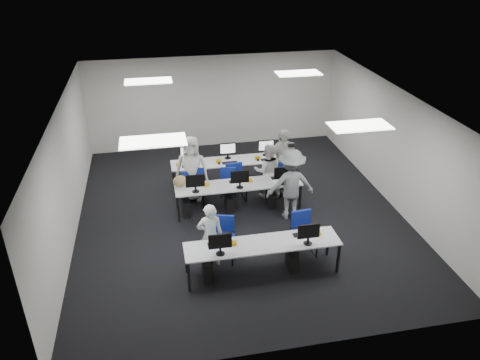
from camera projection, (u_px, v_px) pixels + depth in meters
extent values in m
plane|color=black|center=(240.00, 213.00, 11.94)|extent=(9.00, 9.00, 0.00)
plane|color=white|center=(240.00, 100.00, 10.54)|extent=(9.00, 9.00, 0.00)
cube|color=silver|center=(213.00, 102.00, 15.15)|extent=(8.00, 0.02, 3.00)
cube|color=silver|center=(295.00, 280.00, 7.33)|extent=(8.00, 0.02, 3.00)
cube|color=silver|center=(66.00, 174.00, 10.56)|extent=(0.02, 9.00, 3.00)
cube|color=silver|center=(394.00, 147.00, 11.92)|extent=(0.02, 9.00, 3.00)
cube|color=white|center=(153.00, 141.00, 8.47)|extent=(1.20, 0.60, 0.02)
cube|color=white|center=(360.00, 126.00, 9.15)|extent=(1.20, 0.60, 0.02)
cube|color=white|center=(148.00, 81.00, 11.95)|extent=(1.20, 0.60, 0.02)
cube|color=white|center=(298.00, 73.00, 12.63)|extent=(1.20, 0.60, 0.02)
cube|color=silver|center=(263.00, 244.00, 9.52)|extent=(3.20, 0.70, 0.03)
cube|color=black|center=(189.00, 277.00, 9.16)|extent=(0.05, 0.05, 0.70)
cube|color=black|center=(186.00, 259.00, 9.69)|extent=(0.05, 0.05, 0.70)
cube|color=black|center=(338.00, 258.00, 9.69)|extent=(0.05, 0.05, 0.70)
cube|color=black|center=(328.00, 242.00, 10.21)|extent=(0.05, 0.05, 0.70)
cube|color=silver|center=(238.00, 185.00, 11.78)|extent=(3.20, 0.70, 0.03)
cube|color=black|center=(179.00, 209.00, 11.42)|extent=(0.05, 0.05, 0.70)
cube|color=black|center=(177.00, 197.00, 11.94)|extent=(0.05, 0.05, 0.70)
cube|color=black|center=(300.00, 197.00, 11.95)|extent=(0.05, 0.05, 0.70)
cube|color=black|center=(293.00, 186.00, 12.47)|extent=(0.05, 0.05, 0.70)
cube|color=silver|center=(229.00, 161.00, 12.99)|extent=(3.20, 0.70, 0.03)
cube|color=black|center=(175.00, 183.00, 12.64)|extent=(0.05, 0.05, 0.70)
cube|color=black|center=(173.00, 173.00, 13.16)|extent=(0.05, 0.05, 0.70)
cube|color=black|center=(285.00, 173.00, 13.17)|extent=(0.05, 0.05, 0.70)
cube|color=black|center=(279.00, 164.00, 13.69)|extent=(0.05, 0.05, 0.70)
cube|color=#0C5C9D|center=(220.00, 241.00, 9.06)|extent=(0.46, 0.04, 0.32)
cube|color=black|center=(218.00, 244.00, 9.48)|extent=(0.42, 0.14, 0.02)
ellipsoid|color=black|center=(232.00, 242.00, 9.52)|extent=(0.07, 0.10, 0.04)
cube|color=black|center=(207.00, 271.00, 9.56)|extent=(0.18, 0.40, 0.42)
cube|color=white|center=(309.00, 231.00, 9.37)|extent=(0.46, 0.04, 0.32)
cube|color=black|center=(303.00, 234.00, 9.78)|extent=(0.42, 0.14, 0.02)
ellipsoid|color=black|center=(317.00, 232.00, 9.83)|extent=(0.07, 0.10, 0.04)
cube|color=black|center=(292.00, 260.00, 9.87)|extent=(0.18, 0.40, 0.42)
cube|color=white|center=(195.00, 181.00, 11.29)|extent=(0.46, 0.04, 0.32)
cube|color=black|center=(194.00, 185.00, 11.70)|extent=(0.42, 0.14, 0.02)
ellipsoid|color=black|center=(206.00, 184.00, 11.75)|extent=(0.07, 0.10, 0.04)
cube|color=black|center=(186.00, 207.00, 11.78)|extent=(0.18, 0.40, 0.42)
cube|color=white|center=(240.00, 177.00, 11.48)|extent=(0.46, 0.04, 0.32)
cube|color=black|center=(237.00, 181.00, 11.89)|extent=(0.42, 0.14, 0.02)
ellipsoid|color=black|center=(249.00, 180.00, 11.94)|extent=(0.07, 0.10, 0.04)
cube|color=black|center=(229.00, 203.00, 11.97)|extent=(0.18, 0.40, 0.42)
cube|color=white|center=(283.00, 173.00, 11.66)|extent=(0.46, 0.04, 0.32)
cube|color=black|center=(279.00, 177.00, 12.08)|extent=(0.42, 0.14, 0.02)
ellipsoid|color=black|center=(290.00, 176.00, 12.12)|extent=(0.07, 0.10, 0.04)
cube|color=black|center=(271.00, 199.00, 12.16)|extent=(0.18, 0.40, 0.42)
cube|color=white|center=(188.00, 152.00, 12.82)|extent=(0.46, 0.04, 0.32)
cube|color=black|center=(190.00, 166.00, 12.67)|extent=(0.42, 0.14, 0.02)
ellipsoid|color=black|center=(179.00, 167.00, 12.62)|extent=(0.07, 0.10, 0.04)
cube|color=black|center=(199.00, 180.00, 13.08)|extent=(0.18, 0.40, 0.42)
cube|color=white|center=(228.00, 148.00, 13.00)|extent=(0.46, 0.04, 0.32)
cube|color=black|center=(230.00, 163.00, 12.86)|extent=(0.42, 0.14, 0.02)
ellipsoid|color=black|center=(219.00, 163.00, 12.81)|extent=(0.07, 0.10, 0.04)
cube|color=black|center=(238.00, 177.00, 13.27)|extent=(0.18, 0.40, 0.42)
cube|color=white|center=(266.00, 145.00, 13.19)|extent=(0.46, 0.04, 0.32)
cube|color=black|center=(269.00, 159.00, 13.05)|extent=(0.42, 0.14, 0.02)
ellipsoid|color=black|center=(258.00, 160.00, 12.99)|extent=(0.07, 0.10, 0.04)
cube|color=black|center=(275.00, 173.00, 13.46)|extent=(0.18, 0.40, 0.42)
cube|color=navy|center=(223.00, 240.00, 10.03)|extent=(0.58, 0.57, 0.07)
cube|color=navy|center=(224.00, 223.00, 10.09)|extent=(0.46, 0.17, 0.39)
cube|color=navy|center=(304.00, 234.00, 10.21)|extent=(0.52, 0.50, 0.07)
cube|color=navy|center=(301.00, 218.00, 10.26)|extent=(0.46, 0.10, 0.39)
cube|color=navy|center=(195.00, 187.00, 12.14)|extent=(0.53, 0.51, 0.06)
cube|color=navy|center=(195.00, 174.00, 12.20)|extent=(0.44, 0.13, 0.38)
cube|color=navy|center=(236.00, 182.00, 12.37)|extent=(0.51, 0.49, 0.06)
cube|color=navy|center=(234.00, 170.00, 12.42)|extent=(0.45, 0.10, 0.38)
cube|color=navy|center=(275.00, 180.00, 12.64)|extent=(0.52, 0.51, 0.06)
cube|color=navy|center=(276.00, 169.00, 12.69)|extent=(0.38, 0.18, 0.33)
cube|color=navy|center=(187.00, 183.00, 12.45)|extent=(0.50, 0.48, 0.06)
cube|color=navy|center=(189.00, 177.00, 12.17)|extent=(0.41, 0.13, 0.35)
cube|color=navy|center=(228.00, 179.00, 12.63)|extent=(0.49, 0.47, 0.06)
cube|color=navy|center=(228.00, 173.00, 12.33)|extent=(0.42, 0.11, 0.36)
cube|color=navy|center=(276.00, 174.00, 12.86)|extent=(0.57, 0.56, 0.06)
cube|color=navy|center=(275.00, 168.00, 12.56)|extent=(0.42, 0.20, 0.37)
ellipsoid|color=#95844D|center=(180.00, 181.00, 11.61)|extent=(0.40, 0.30, 0.29)
imported|color=silver|center=(210.00, 236.00, 9.72)|extent=(0.55, 0.37, 1.50)
imported|color=silver|center=(268.00, 171.00, 12.39)|extent=(0.82, 0.69, 1.51)
imported|color=silver|center=(192.00, 169.00, 12.20)|extent=(0.96, 0.72, 1.78)
imported|color=silver|center=(282.00, 161.00, 12.61)|extent=(1.13, 0.75, 1.79)
imported|color=slate|center=(291.00, 185.00, 11.37)|extent=(1.20, 0.71, 1.83)
cube|color=black|center=(291.00, 145.00, 11.07)|extent=(0.14, 0.18, 0.10)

